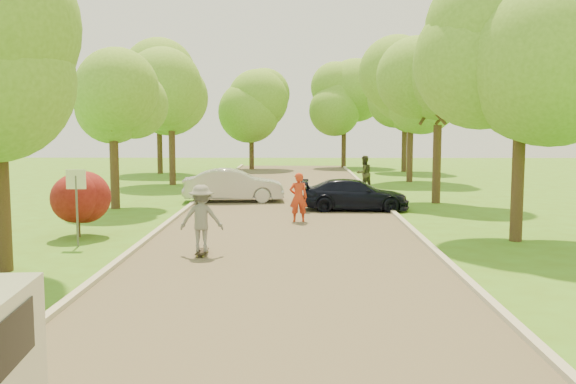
{
  "coord_description": "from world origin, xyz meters",
  "views": [
    {
      "loc": [
        0.34,
        -13.69,
        3.46
      ],
      "look_at": [
        0.08,
        6.32,
        1.3
      ],
      "focal_mm": 40.0,
      "sensor_mm": 36.0,
      "label": 1
    }
  ],
  "objects_px": {
    "person_striped": "(298,198)",
    "dark_sedan": "(355,195)",
    "person_olive": "(364,173)",
    "longboard": "(202,252)",
    "street_sign": "(76,191)",
    "silver_sedan": "(234,185)",
    "skateboarder": "(202,218)"
  },
  "relations": [
    {
      "from": "person_olive",
      "to": "longboard",
      "type": "bearing_deg",
      "value": 41.97
    },
    {
      "from": "street_sign",
      "to": "person_olive",
      "type": "height_order",
      "value": "street_sign"
    },
    {
      "from": "person_striped",
      "to": "skateboarder",
      "type": "bearing_deg",
      "value": 59.77
    },
    {
      "from": "street_sign",
      "to": "person_striped",
      "type": "bearing_deg",
      "value": 35.97
    },
    {
      "from": "dark_sedan",
      "to": "person_striped",
      "type": "height_order",
      "value": "person_striped"
    },
    {
      "from": "person_striped",
      "to": "street_sign",
      "type": "bearing_deg",
      "value": 29.84
    },
    {
      "from": "dark_sedan",
      "to": "person_olive",
      "type": "relative_size",
      "value": 2.37
    },
    {
      "from": "silver_sedan",
      "to": "skateboarder",
      "type": "distance_m",
      "value": 11.49
    },
    {
      "from": "street_sign",
      "to": "person_olive",
      "type": "distance_m",
      "value": 17.8
    },
    {
      "from": "dark_sedan",
      "to": "person_striped",
      "type": "relative_size",
      "value": 2.45
    },
    {
      "from": "street_sign",
      "to": "person_striped",
      "type": "xyz_separation_m",
      "value": [
        6.21,
        4.51,
        -0.69
      ]
    },
    {
      "from": "person_striped",
      "to": "dark_sedan",
      "type": "bearing_deg",
      "value": -132.12
    },
    {
      "from": "longboard",
      "to": "silver_sedan",
      "type": "bearing_deg",
      "value": -88.27
    },
    {
      "from": "street_sign",
      "to": "person_olive",
      "type": "xyz_separation_m",
      "value": [
        9.6,
        14.98,
        -0.66
      ]
    },
    {
      "from": "skateboarder",
      "to": "person_olive",
      "type": "relative_size",
      "value": 0.97
    },
    {
      "from": "skateboarder",
      "to": "person_striped",
      "type": "xyz_separation_m",
      "value": [
        2.55,
        5.69,
        -0.12
      ]
    },
    {
      "from": "street_sign",
      "to": "person_striped",
      "type": "distance_m",
      "value": 7.71
    },
    {
      "from": "street_sign",
      "to": "longboard",
      "type": "bearing_deg",
      "value": -17.85
    },
    {
      "from": "street_sign",
      "to": "person_striped",
      "type": "relative_size",
      "value": 1.25
    },
    {
      "from": "silver_sedan",
      "to": "skateboarder",
      "type": "xyz_separation_m",
      "value": [
        0.29,
        -11.48,
        0.26
      ]
    },
    {
      "from": "silver_sedan",
      "to": "street_sign",
      "type": "bearing_deg",
      "value": 157.46
    },
    {
      "from": "dark_sedan",
      "to": "longboard",
      "type": "bearing_deg",
      "value": 152.77
    },
    {
      "from": "silver_sedan",
      "to": "longboard",
      "type": "height_order",
      "value": "silver_sedan"
    },
    {
      "from": "street_sign",
      "to": "dark_sedan",
      "type": "height_order",
      "value": "street_sign"
    },
    {
      "from": "longboard",
      "to": "person_olive",
      "type": "height_order",
      "value": "person_olive"
    },
    {
      "from": "street_sign",
      "to": "silver_sedan",
      "type": "bearing_deg",
      "value": 71.85
    },
    {
      "from": "silver_sedan",
      "to": "dark_sedan",
      "type": "relative_size",
      "value": 1.03
    },
    {
      "from": "person_striped",
      "to": "longboard",
      "type": "bearing_deg",
      "value": 59.77
    },
    {
      "from": "silver_sedan",
      "to": "skateboarder",
      "type": "relative_size",
      "value": 2.51
    },
    {
      "from": "street_sign",
      "to": "silver_sedan",
      "type": "relative_size",
      "value": 0.5
    },
    {
      "from": "dark_sedan",
      "to": "person_olive",
      "type": "xyz_separation_m",
      "value": [
        1.14,
        7.37,
        0.28
      ]
    },
    {
      "from": "street_sign",
      "to": "person_olive",
      "type": "bearing_deg",
      "value": 57.34
    }
  ]
}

